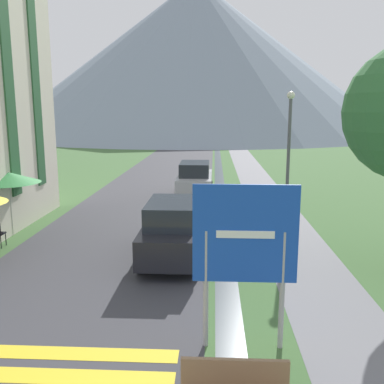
# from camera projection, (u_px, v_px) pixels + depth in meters

# --- Properties ---
(ground_plane) EXTENTS (160.00, 160.00, 0.00)m
(ground_plane) POSITION_uv_depth(u_px,v_px,m) (198.00, 193.00, 23.59)
(ground_plane) COLOR #3D6033
(road) EXTENTS (6.40, 60.00, 0.01)m
(road) POSITION_uv_depth(u_px,v_px,m) (171.00, 168.00, 33.52)
(road) COLOR #38383D
(road) RESTS_ON ground_plane
(footpath) EXTENTS (2.20, 60.00, 0.01)m
(footpath) POSITION_uv_depth(u_px,v_px,m) (249.00, 169.00, 33.21)
(footpath) COLOR slate
(footpath) RESTS_ON ground_plane
(drainage_channel) EXTENTS (0.60, 60.00, 0.00)m
(drainage_channel) POSITION_uv_depth(u_px,v_px,m) (219.00, 169.00, 33.33)
(drainage_channel) COLOR black
(drainage_channel) RESTS_ON ground_plane
(crosswalk_marking) EXTENTS (5.44, 1.84, 0.01)m
(crosswalk_marking) POSITION_uv_depth(u_px,v_px,m) (17.00, 375.00, 7.33)
(crosswalk_marking) COLOR yellow
(crosswalk_marking) RESTS_ON ground_plane
(mountain_distant) EXTENTS (75.58, 75.58, 28.98)m
(mountain_distant) POSITION_uv_depth(u_px,v_px,m) (196.00, 58.00, 83.16)
(mountain_distant) COLOR gray
(mountain_distant) RESTS_ON ground_plane
(road_sign) EXTENTS (1.93, 0.11, 3.17)m
(road_sign) POSITION_uv_depth(u_px,v_px,m) (245.00, 246.00, 7.84)
(road_sign) COLOR #9E9EA3
(road_sign) RESTS_ON ground_plane
(parked_car_near) EXTENTS (1.77, 4.28, 1.82)m
(parked_car_near) POSITION_uv_depth(u_px,v_px,m) (173.00, 229.00, 12.99)
(parked_car_near) COLOR black
(parked_car_near) RESTS_ON ground_plane
(parked_car_far) EXTENTS (1.85, 4.31, 1.82)m
(parked_car_far) POSITION_uv_depth(u_px,v_px,m) (195.00, 179.00, 22.50)
(parked_car_far) COLOR #B2B2B7
(parked_car_far) RESTS_ON ground_plane
(cafe_umbrella_rear_green) EXTENTS (2.23, 2.23, 2.32)m
(cafe_umbrella_rear_green) POSITION_uv_depth(u_px,v_px,m) (8.00, 178.00, 15.17)
(cafe_umbrella_rear_green) COLOR #B7B2A8
(cafe_umbrella_rear_green) RESTS_ON ground_plane
(streetlamp) EXTENTS (0.28, 0.28, 5.14)m
(streetlamp) POSITION_uv_depth(u_px,v_px,m) (289.00, 150.00, 15.57)
(streetlamp) COLOR #515156
(streetlamp) RESTS_ON ground_plane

